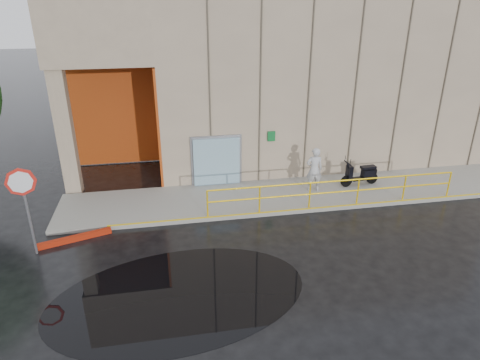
# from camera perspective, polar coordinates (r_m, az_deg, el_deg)

# --- Properties ---
(ground) EXTENTS (120.00, 120.00, 0.00)m
(ground) POSITION_cam_1_polar(r_m,az_deg,el_deg) (12.95, -0.47, -11.77)
(ground) COLOR black
(ground) RESTS_ON ground
(sidewalk) EXTENTS (20.00, 3.00, 0.15)m
(sidewalk) POSITION_cam_1_polar(r_m,az_deg,el_deg) (17.63, 9.90, -1.67)
(sidewalk) COLOR gray
(sidewalk) RESTS_ON ground
(building) EXTENTS (20.00, 10.17, 8.00)m
(building) POSITION_cam_1_polar(r_m,az_deg,el_deg) (22.71, 7.74, 15.08)
(building) COLOR gray
(building) RESTS_ON ground
(guardrail) EXTENTS (9.56, 0.06, 1.03)m
(guardrail) POSITION_cam_1_polar(r_m,az_deg,el_deg) (16.33, 12.44, -1.66)
(guardrail) COLOR yellow
(guardrail) RESTS_ON sidewalk
(person) EXTENTS (0.70, 0.50, 1.81)m
(person) POSITION_cam_1_polar(r_m,az_deg,el_deg) (17.31, 9.88, 1.40)
(person) COLOR #B7B8BC
(person) RESTS_ON sidewalk
(scooter) EXTENTS (1.70, 0.69, 1.30)m
(scooter) POSITION_cam_1_polar(r_m,az_deg,el_deg) (18.28, 15.84, 1.50)
(scooter) COLOR black
(scooter) RESTS_ON sidewalk
(stop_sign) EXTENTS (0.86, 0.21, 2.90)m
(stop_sign) POSITION_cam_1_polar(r_m,az_deg,el_deg) (14.12, -26.90, -1.64)
(stop_sign) COLOR slate
(stop_sign) RESTS_ON ground
(red_curb) EXTENTS (2.34, 0.91, 0.18)m
(red_curb) POSITION_cam_1_polar(r_m,az_deg,el_deg) (15.22, -21.24, -7.29)
(red_curb) COLOR #A01E09
(red_curb) RESTS_ON ground
(puddle) EXTENTS (7.55, 5.25, 0.01)m
(puddle) POSITION_cam_1_polar(r_m,az_deg,el_deg) (12.08, -8.13, -15.01)
(puddle) COLOR black
(puddle) RESTS_ON ground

